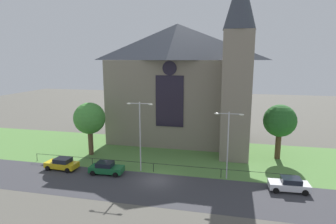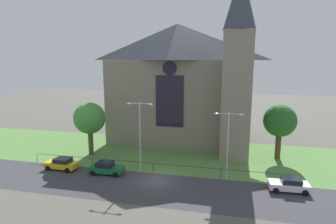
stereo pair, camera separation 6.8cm
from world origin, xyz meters
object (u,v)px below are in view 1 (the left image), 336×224
(streetlamp_near, at_px, (140,128))
(streetlamp_far, at_px, (228,137))
(parked_car_white, at_px, (289,184))
(parked_car_yellow, at_px, (62,164))
(parked_car_green, at_px, (106,168))
(tree_right_far, at_px, (280,121))
(tree_left_near, at_px, (90,119))
(church_building, at_px, (181,82))

(streetlamp_near, height_order, streetlamp_far, streetlamp_near)
(streetlamp_far, xyz_separation_m, parked_car_white, (6.73, -1.79, -4.45))
(streetlamp_near, height_order, parked_car_yellow, streetlamp_near)
(streetlamp_far, bearing_deg, streetlamp_near, 180.00)
(streetlamp_far, distance_m, parked_car_green, 15.52)
(tree_right_far, bearing_deg, parked_car_yellow, -159.32)
(tree_left_near, height_order, parked_car_green, tree_left_near)
(streetlamp_near, bearing_deg, church_building, 80.79)
(streetlamp_far, relative_size, parked_car_white, 1.91)
(parked_car_yellow, bearing_deg, parked_car_white, -177.28)
(streetlamp_near, distance_m, parked_car_white, 18.32)
(church_building, bearing_deg, tree_left_near, -138.24)
(church_building, xyz_separation_m, parked_car_yellow, (-12.63, -16.77, -9.53))
(parked_car_green, bearing_deg, parked_car_white, -2.56)
(church_building, height_order, tree_right_far, church_building)
(streetlamp_near, distance_m, parked_car_green, 6.53)
(tree_right_far, bearing_deg, streetlamp_near, -153.62)
(tree_right_far, bearing_deg, parked_car_white, -91.50)
(parked_car_yellow, distance_m, parked_car_white, 27.76)
(tree_left_near, bearing_deg, streetlamp_far, -12.65)
(church_building, xyz_separation_m, streetlamp_near, (-2.44, -15.03, -4.63))
(church_building, bearing_deg, parked_car_white, -48.05)
(tree_right_far, relative_size, parked_car_green, 1.84)
(streetlamp_near, bearing_deg, parked_car_yellow, -170.35)
(streetlamp_near, bearing_deg, tree_right_far, 26.38)
(streetlamp_near, bearing_deg, parked_car_white, -5.83)
(tree_left_near, relative_size, parked_car_green, 1.84)
(parked_car_green, bearing_deg, tree_right_far, 23.47)
(tree_left_near, relative_size, parked_car_yellow, 1.84)
(tree_right_far, relative_size, streetlamp_far, 0.97)
(tree_left_near, bearing_deg, parked_car_white, -13.22)
(church_building, bearing_deg, tree_right_far, -21.89)
(tree_right_far, xyz_separation_m, tree_left_near, (-27.17, -4.32, -0.01))
(tree_left_near, height_order, parked_car_white, tree_left_near)
(streetlamp_near, bearing_deg, parked_car_green, -155.01)
(tree_left_near, bearing_deg, church_building, 41.76)
(parked_car_yellow, xyz_separation_m, parked_car_green, (6.27, -0.09, 0.00))
(church_building, height_order, streetlamp_far, church_building)
(parked_car_white, bearing_deg, streetlamp_far, -17.56)
(streetlamp_far, distance_m, parked_car_yellow, 21.56)
(streetlamp_near, distance_m, streetlamp_far, 10.84)
(parked_car_yellow, distance_m, parked_car_green, 6.27)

